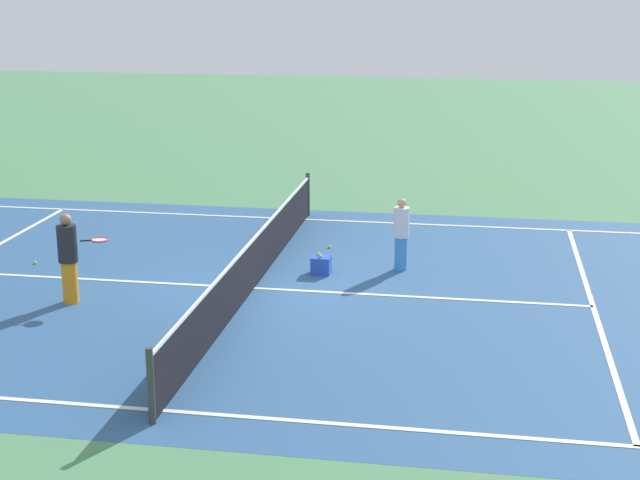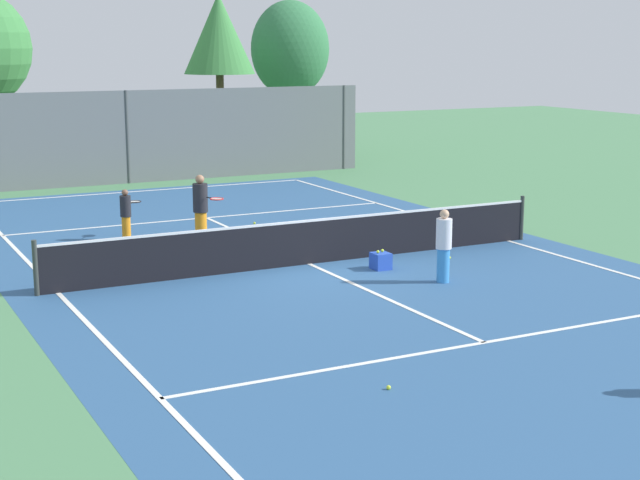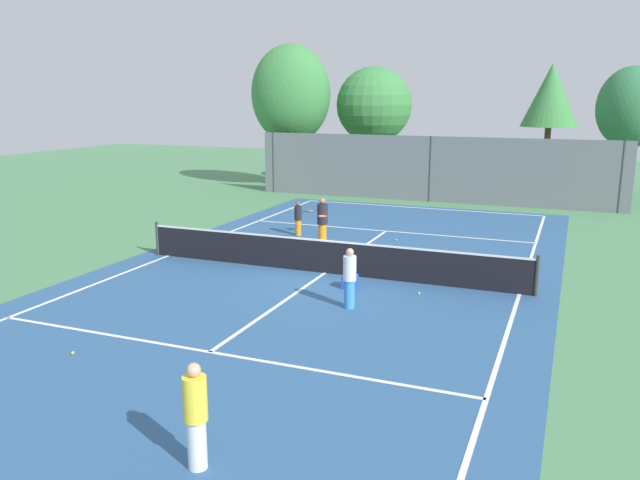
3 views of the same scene
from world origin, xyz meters
name	(u,v)px [view 1 (image 1 of 3)]	position (x,y,z in m)	size (l,w,h in m)	color
ground_plane	(254,288)	(0.00, 0.00, 0.00)	(80.00, 80.00, 0.00)	#4C8456
court_surface	(254,288)	(0.00, 0.00, 0.00)	(13.00, 25.00, 0.01)	#2D5684
tennis_net	(253,263)	(0.00, 0.00, 0.51)	(11.90, 0.10, 1.10)	#333833
player_0	(69,257)	(-1.35, 3.15, 0.87)	(0.61, 0.93, 1.69)	orange
player_1	(401,234)	(1.71, -2.71, 0.77)	(0.32, 0.32, 1.51)	#388CD8
ball_crate	(321,265)	(1.17, -1.13, 0.18)	(0.37, 0.38, 0.43)	blue
tennis_ball_0	(35,263)	(0.81, 4.92, 0.03)	(0.07, 0.07, 0.07)	#CCE533
tennis_ball_2	(329,247)	(3.05, -1.01, 0.03)	(0.07, 0.07, 0.07)	#CCE533
tennis_ball_4	(189,337)	(-2.80, 0.44, 0.03)	(0.07, 0.07, 0.07)	#CCE533
tennis_ball_5	(185,326)	(-2.29, 0.68, 0.03)	(0.07, 0.07, 0.07)	#CCE533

